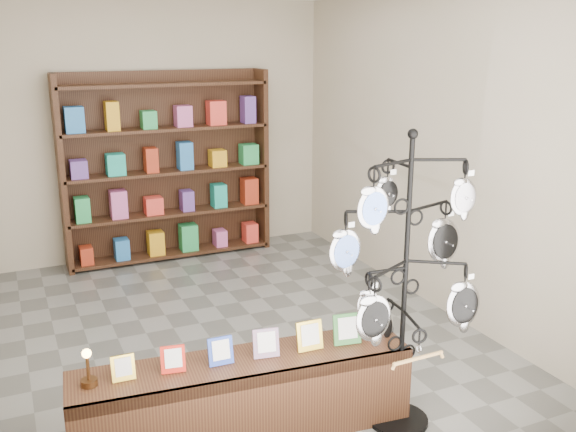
% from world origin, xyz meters
% --- Properties ---
extents(ground, '(5.00, 5.00, 0.00)m').
position_xyz_m(ground, '(0.00, 0.00, 0.00)').
color(ground, slate).
rests_on(ground, ground).
extents(room_envelope, '(5.00, 5.00, 5.00)m').
position_xyz_m(room_envelope, '(0.00, 0.00, 1.85)').
color(room_envelope, '#C1B19B').
rests_on(room_envelope, ground).
extents(display_tree, '(1.04, 0.90, 2.03)m').
position_xyz_m(display_tree, '(0.54, -1.77, 1.17)').
color(display_tree, black).
rests_on(display_tree, ground).
extents(front_shelf, '(2.26, 0.66, 0.79)m').
position_xyz_m(front_shelf, '(-0.47, -1.47, 0.28)').
color(front_shelf, black).
rests_on(front_shelf, ground).
extents(back_shelving, '(2.42, 0.36, 2.20)m').
position_xyz_m(back_shelving, '(0.00, 2.30, 1.03)').
color(back_shelving, black).
rests_on(back_shelving, ground).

